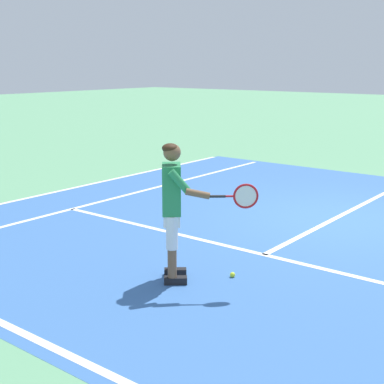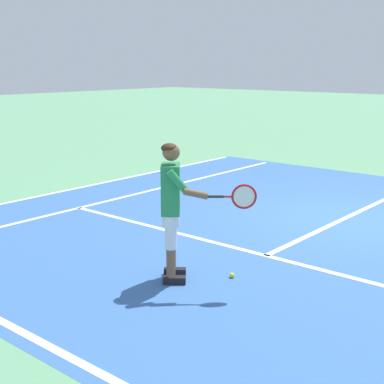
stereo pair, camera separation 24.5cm
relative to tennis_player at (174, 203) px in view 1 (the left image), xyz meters
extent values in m
plane|color=#609E70|center=(0.40, 3.92, -0.99)|extent=(80.00, 80.00, 0.00)
cube|color=#3866A8|center=(0.40, 2.93, -0.99)|extent=(10.98, 10.31, 0.00)
cube|color=white|center=(0.40, -2.02, -0.99)|extent=(10.98, 0.10, 0.01)
cube|color=white|center=(0.40, 1.49, -0.99)|extent=(8.23, 0.10, 0.01)
cube|color=white|center=(0.40, 4.69, -0.99)|extent=(0.10, 6.40, 0.01)
cube|color=white|center=(-3.71, 2.93, -0.99)|extent=(0.10, 9.91, 0.01)
cube|color=white|center=(-5.09, 2.93, -0.99)|extent=(0.10, 9.91, 0.01)
cube|color=black|center=(-0.09, 0.12, -0.94)|extent=(0.28, 0.26, 0.09)
cube|color=black|center=(0.09, -0.09, -0.94)|extent=(0.28, 0.26, 0.09)
cylinder|color=brown|center=(-0.12, 0.09, -0.72)|extent=(0.11, 0.11, 0.36)
cylinder|color=silver|center=(-0.12, 0.09, -0.33)|extent=(0.14, 0.14, 0.41)
cylinder|color=brown|center=(0.06, -0.12, -0.72)|extent=(0.11, 0.11, 0.36)
cylinder|color=silver|center=(0.06, -0.12, -0.33)|extent=(0.14, 0.14, 0.41)
cube|color=silver|center=(-0.03, -0.01, -0.17)|extent=(0.37, 0.39, 0.20)
cube|color=#28844C|center=(-0.03, -0.01, 0.17)|extent=(0.41, 0.43, 0.60)
cylinder|color=brown|center=(-0.18, 0.17, 0.12)|extent=(0.09, 0.09, 0.62)
cylinder|color=#28844C|center=(0.21, -0.16, 0.32)|extent=(0.26, 0.24, 0.29)
cylinder|color=brown|center=(0.40, -0.05, 0.18)|extent=(0.27, 0.25, 0.14)
sphere|color=brown|center=(-0.02, -0.01, 0.62)|extent=(0.21, 0.21, 0.21)
ellipsoid|color=#382314|center=(-0.03, -0.02, 0.67)|extent=(0.28, 0.28, 0.12)
cylinder|color=#232326|center=(0.58, 0.08, 0.15)|extent=(0.17, 0.15, 0.03)
cylinder|color=red|center=(0.69, 0.18, 0.15)|extent=(0.09, 0.08, 0.02)
torus|color=red|center=(0.83, 0.30, 0.15)|extent=(0.24, 0.21, 0.30)
cylinder|color=silver|center=(0.83, 0.30, 0.15)|extent=(0.19, 0.17, 0.25)
sphere|color=#CCE02D|center=(0.52, 0.52, -0.96)|extent=(0.07, 0.07, 0.07)
camera|label=1|loc=(4.18, -4.99, 1.64)|focal=52.02mm
camera|label=2|loc=(4.37, -4.83, 1.64)|focal=52.02mm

